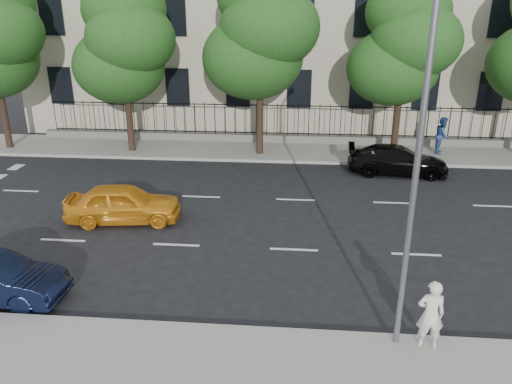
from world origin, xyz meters
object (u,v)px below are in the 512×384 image
yellow_taxi (124,203)px  woman_near (431,314)px  street_light (415,132)px  black_sedan (398,160)px

yellow_taxi → woman_near: 11.68m
street_light → black_sedan: (2.28, 12.57, -4.47)m
yellow_taxi → woman_near: (9.57, -6.68, 0.30)m
street_light → black_sedan: 13.54m
street_light → black_sedan: bearing=79.7°
yellow_taxi → woman_near: bearing=-132.3°
black_sedan → woman_near: (-1.59, -13.21, 0.34)m
street_light → black_sedan: size_ratio=1.71×
yellow_taxi → black_sedan: bearing=-67.0°
street_light → woman_near: bearing=-42.5°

